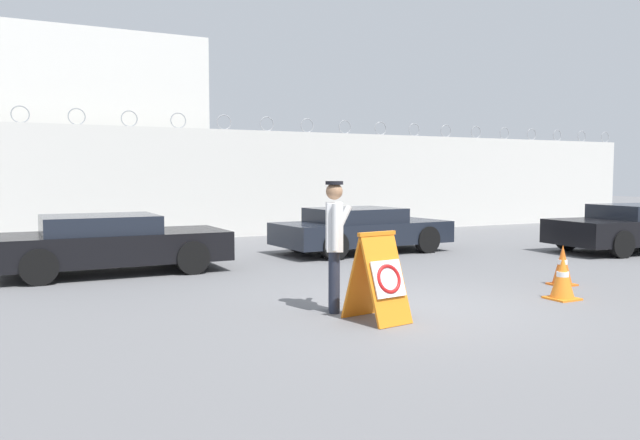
{
  "coord_description": "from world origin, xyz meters",
  "views": [
    {
      "loc": [
        -5.25,
        -7.37,
        1.92
      ],
      "look_at": [
        -0.76,
        1.63,
        1.2
      ],
      "focal_mm": 35.0,
      "sensor_mm": 36.0,
      "label": 1
    }
  ],
  "objects_px": {
    "barricade_sign": "(379,277)",
    "parked_car_rear_sedan": "(361,229)",
    "security_guard": "(334,238)",
    "traffic_cone_mid": "(563,278)",
    "traffic_cone_near": "(562,265)",
    "parked_car_far_side": "(636,227)",
    "parked_car_front_coupe": "(110,243)"
  },
  "relations": [
    {
      "from": "barricade_sign",
      "to": "parked_car_rear_sedan",
      "type": "height_order",
      "value": "barricade_sign"
    },
    {
      "from": "security_guard",
      "to": "traffic_cone_mid",
      "type": "relative_size",
      "value": 2.7
    },
    {
      "from": "traffic_cone_mid",
      "to": "barricade_sign",
      "type": "bearing_deg",
      "value": 179.48
    },
    {
      "from": "barricade_sign",
      "to": "traffic_cone_near",
      "type": "bearing_deg",
      "value": 2.52
    },
    {
      "from": "barricade_sign",
      "to": "traffic_cone_mid",
      "type": "height_order",
      "value": "barricade_sign"
    },
    {
      "from": "traffic_cone_near",
      "to": "parked_car_far_side",
      "type": "relative_size",
      "value": 0.16
    },
    {
      "from": "security_guard",
      "to": "parked_car_far_side",
      "type": "height_order",
      "value": "security_guard"
    },
    {
      "from": "barricade_sign",
      "to": "traffic_cone_mid",
      "type": "relative_size",
      "value": 1.75
    },
    {
      "from": "parked_car_front_coupe",
      "to": "parked_car_rear_sedan",
      "type": "distance_m",
      "value": 6.08
    },
    {
      "from": "parked_car_front_coupe",
      "to": "parked_car_far_side",
      "type": "height_order",
      "value": "parked_car_far_side"
    },
    {
      "from": "traffic_cone_mid",
      "to": "parked_car_far_side",
      "type": "distance_m",
      "value": 7.44
    },
    {
      "from": "security_guard",
      "to": "parked_car_rear_sedan",
      "type": "xyz_separation_m",
      "value": [
        3.74,
        5.68,
        -0.46
      ]
    },
    {
      "from": "security_guard",
      "to": "parked_car_rear_sedan",
      "type": "height_order",
      "value": "security_guard"
    },
    {
      "from": "traffic_cone_near",
      "to": "parked_car_rear_sedan",
      "type": "distance_m",
      "value": 5.64
    },
    {
      "from": "barricade_sign",
      "to": "parked_car_far_side",
      "type": "xyz_separation_m",
      "value": [
        9.83,
        3.56,
        0.02
      ]
    },
    {
      "from": "barricade_sign",
      "to": "parked_car_far_side",
      "type": "relative_size",
      "value": 0.26
    },
    {
      "from": "security_guard",
      "to": "parked_car_front_coupe",
      "type": "relative_size",
      "value": 0.42
    },
    {
      "from": "security_guard",
      "to": "traffic_cone_mid",
      "type": "height_order",
      "value": "security_guard"
    },
    {
      "from": "parked_car_rear_sedan",
      "to": "traffic_cone_mid",
      "type": "bearing_deg",
      "value": -94.65
    },
    {
      "from": "barricade_sign",
      "to": "traffic_cone_near",
      "type": "xyz_separation_m",
      "value": [
        4.31,
        0.87,
        -0.24
      ]
    },
    {
      "from": "parked_car_front_coupe",
      "to": "parked_car_far_side",
      "type": "bearing_deg",
      "value": -10.74
    },
    {
      "from": "parked_car_front_coupe",
      "to": "parked_car_far_side",
      "type": "relative_size",
      "value": 0.97
    },
    {
      "from": "traffic_cone_mid",
      "to": "parked_car_rear_sedan",
      "type": "height_order",
      "value": "parked_car_rear_sedan"
    },
    {
      "from": "barricade_sign",
      "to": "traffic_cone_near",
      "type": "distance_m",
      "value": 4.4
    },
    {
      "from": "traffic_cone_near",
      "to": "parked_car_far_side",
      "type": "xyz_separation_m",
      "value": [
        5.52,
        2.69,
        0.26
      ]
    },
    {
      "from": "parked_car_far_side",
      "to": "traffic_cone_near",
      "type": "bearing_deg",
      "value": 30.86
    },
    {
      "from": "barricade_sign",
      "to": "security_guard",
      "type": "bearing_deg",
      "value": 99.37
    },
    {
      "from": "traffic_cone_mid",
      "to": "parked_car_front_coupe",
      "type": "bearing_deg",
      "value": 135.21
    },
    {
      "from": "parked_car_front_coupe",
      "to": "traffic_cone_near",
      "type": "bearing_deg",
      "value": -36.17
    },
    {
      "from": "traffic_cone_near",
      "to": "traffic_cone_mid",
      "type": "relative_size",
      "value": 1.04
    },
    {
      "from": "parked_car_far_side",
      "to": "parked_car_rear_sedan",
      "type": "bearing_deg",
      "value": -19.56
    },
    {
      "from": "traffic_cone_mid",
      "to": "parked_car_far_side",
      "type": "relative_size",
      "value": 0.15
    }
  ]
}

